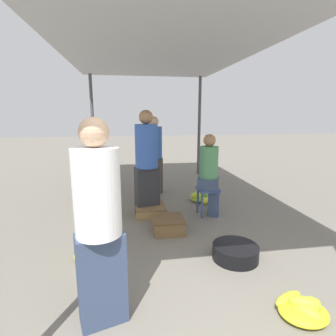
{
  "coord_description": "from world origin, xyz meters",
  "views": [
    {
      "loc": [
        -0.55,
        -1.11,
        1.68
      ],
      "look_at": [
        0.0,
        2.45,
        0.94
      ],
      "focal_mm": 28.0,
      "sensor_mm": 36.0,
      "label": 1
    }
  ],
  "objects": [
    {
      "name": "banana_pile_right_0",
      "position": [
        0.84,
        3.69,
        0.07
      ],
      "size": [
        0.51,
        0.6,
        0.19
      ],
      "color": "#7CB636",
      "rests_on": "ground"
    },
    {
      "name": "banana_pile_left_1",
      "position": [
        -0.97,
        1.86,
        0.07
      ],
      "size": [
        0.6,
        0.6,
        0.2
      ],
      "color": "#89BB34",
      "rests_on": "ground"
    },
    {
      "name": "shopper_walking_mid",
      "position": [
        -0.25,
        3.17,
        0.91
      ],
      "size": [
        0.45,
        0.45,
        1.75
      ],
      "color": "#2D2D33",
      "rests_on": "ground"
    },
    {
      "name": "canopy_post_back_right",
      "position": [
        1.43,
        6.02,
        1.34
      ],
      "size": [
        0.08,
        0.08,
        2.68
      ],
      "primitive_type": "cylinder",
      "color": "#4C4C51",
      "rests_on": "ground"
    },
    {
      "name": "basin_black",
      "position": [
        0.66,
        1.56,
        0.09
      ],
      "size": [
        0.54,
        0.54,
        0.17
      ],
      "color": "black",
      "rests_on": "ground"
    },
    {
      "name": "canopy_tarp",
      "position": [
        0.0,
        3.16,
        2.7
      ],
      "size": [
        3.26,
        6.12,
        0.04
      ],
      "primitive_type": "cube",
      "color": "#B2B2B7",
      "rests_on": "canopy_post_front_left"
    },
    {
      "name": "vendor_seated",
      "position": [
        0.77,
        2.96,
        0.72
      ],
      "size": [
        0.44,
        0.44,
        1.37
      ],
      "color": "#384766",
      "rests_on": "ground"
    },
    {
      "name": "crate_mid",
      "position": [
        -0.21,
        3.11,
        0.08
      ],
      "size": [
        0.5,
        0.5,
        0.16
      ],
      "color": "#9E7A4C",
      "rests_on": "ground"
    },
    {
      "name": "vendor_foreground",
      "position": [
        -0.79,
        0.83,
        0.86
      ],
      "size": [
        0.44,
        0.44,
        1.66
      ],
      "color": "#384766",
      "rests_on": "ground"
    },
    {
      "name": "banana_pile_right_1",
      "position": [
        0.87,
        0.62,
        0.07
      ],
      "size": [
        0.43,
        0.42,
        0.19
      ],
      "color": "#CCD628",
      "rests_on": "ground"
    },
    {
      "name": "shopper_walking_far",
      "position": [
        -0.0,
        4.41,
        0.85
      ],
      "size": [
        0.37,
        0.36,
        1.64
      ],
      "color": "#4C4238",
      "rests_on": "ground"
    },
    {
      "name": "canopy_post_back_left",
      "position": [
        -1.43,
        6.02,
        1.34
      ],
      "size": [
        0.08,
        0.08,
        2.68
      ],
      "primitive_type": "cylinder",
      "color": "#4C4C51",
      "rests_on": "ground"
    },
    {
      "name": "stool",
      "position": [
        0.75,
        2.95,
        0.37
      ],
      "size": [
        0.34,
        0.34,
        0.47
      ],
      "color": "#384C84",
      "rests_on": "ground"
    },
    {
      "name": "banana_pile_left_0",
      "position": [
        -0.98,
        3.18,
        0.08
      ],
      "size": [
        0.55,
        0.5,
        0.24
      ],
      "color": "#9AC231",
      "rests_on": "ground"
    },
    {
      "name": "crate_near",
      "position": [
        0.0,
        2.41,
        0.11
      ],
      "size": [
        0.44,
        0.44,
        0.21
      ],
      "color": "brown",
      "rests_on": "ground"
    }
  ]
}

